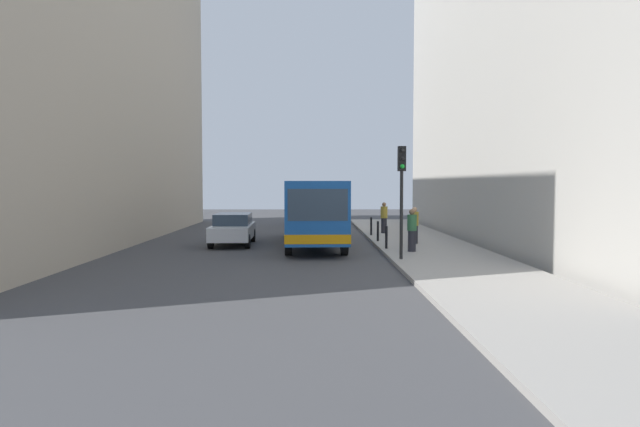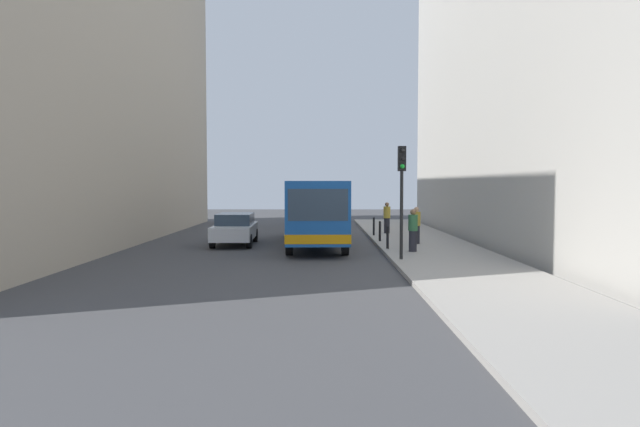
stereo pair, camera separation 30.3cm
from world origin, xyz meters
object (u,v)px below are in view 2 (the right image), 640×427
Objects in this scene: traffic_light at (400,181)px; pedestrian_mid_sidewalk at (415,225)px; car_beside_bus at (234,228)px; bus at (314,208)px; bollard_near at (386,237)px; pedestrian_near_signal at (412,230)px; car_behind_bus at (315,214)px; bollard_mid at (379,231)px; pedestrian_far_sidewalk at (386,218)px; bollard_far at (372,226)px.

traffic_light is 5.92m from pedestrian_mid_sidewalk.
car_beside_bus is 1.08× the size of traffic_light.
bus is 6.59× the size of pedestrian_mid_sidewalk.
bollard_near is 0.55× the size of pedestrian_near_signal.
car_beside_bus is 8.73m from pedestrian_near_signal.
bus reaches higher than car_behind_bus.
pedestrian_far_sidewalk is (0.84, 4.37, 0.38)m from bollard_mid.
pedestrian_mid_sidewalk is (8.43, -0.90, 0.20)m from car_beside_bus.
bollard_near and bollard_far have the same top height.
car_beside_bus is 12.56m from car_behind_bus.
pedestrian_far_sidewalk reaches higher than bollard_mid.
pedestrian_near_signal is 8.50m from pedestrian_far_sidewalk.
pedestrian_near_signal reaches higher than car_behind_bus.
pedestrian_mid_sidewalk is (4.63, -12.87, 0.20)m from car_behind_bus.
traffic_light reaches higher than car_behind_bus.
traffic_light is at bearing -88.30° from bollard_near.
bus is at bearing 90.32° from car_behind_bus.
pedestrian_near_signal is 1.03× the size of pedestrian_mid_sidewalk.
pedestrian_far_sidewalk is at bearing -150.87° from car_beside_bus.
pedestrian_far_sidewalk reaches higher than car_behind_bus.
traffic_light is 11.04m from pedestrian_far_sidewalk.
bus is 6.02m from pedestrian_far_sidewalk.
bollard_far is 0.57× the size of pedestrian_mid_sidewalk.
traffic_light is at bearing -89.40° from bollard_far.
car_behind_bus is 8.39m from pedestrian_far_sidewalk.
bus reaches higher than car_beside_bus.
car_beside_bus is 4.68× the size of bollard_mid.
traffic_light is at bearing 100.15° from car_behind_bus.
pedestrian_near_signal reaches higher than bollard_near.
car_beside_bus is at bearing 72.63° from car_behind_bus.
bus is 11.66× the size of bollard_near.
car_behind_bus is 1.08× the size of traffic_light.
bus is at bearing -133.45° from bollard_far.
bus is at bearing 179.27° from car_beside_bus.
bus is at bearing 17.90° from pedestrian_mid_sidewalk.
bollard_near is 3.10m from bollard_mid.
pedestrian_mid_sidewalk reaches higher than bollard_mid.
pedestrian_near_signal is (0.90, -7.23, 0.39)m from bollard_far.
bus reaches higher than pedestrian_near_signal.
car_behind_bus is 2.56× the size of pedestrian_near_signal.
traffic_light is 4.32× the size of bollard_mid.
pedestrian_near_signal is at bearing 104.30° from car_behind_bus.
pedestrian_far_sidewalk reaches higher than bollard_far.
pedestrian_near_signal is (0.90, -4.13, 0.39)m from bollard_mid.
pedestrian_mid_sidewalk is 0.98× the size of pedestrian_far_sidewalk.
pedestrian_mid_sidewalk is (1.55, 2.01, 0.36)m from bollard_near.
car_beside_bus is at bearing 138.06° from traffic_light.
car_beside_bus is at bearing -178.45° from bollard_mid.
bus is 5.67m from pedestrian_near_signal.
pedestrian_mid_sidewalk is 5.50m from pedestrian_far_sidewalk.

